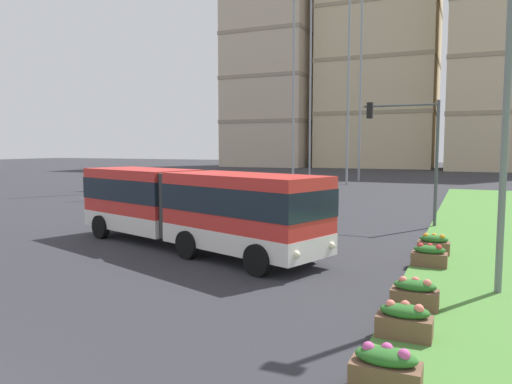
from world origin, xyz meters
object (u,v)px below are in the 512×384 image
at_px(traffic_light_far_right, 413,141).
at_px(apartment_tower_westcentre, 380,40).
at_px(flower_planter_3, 415,293).
at_px(streetlight_median, 507,92).
at_px(apartment_tower_west, 271,60).
at_px(flower_planter_1, 386,368).
at_px(flower_planter_2, 404,320).
at_px(flower_planter_4, 429,256).
at_px(car_grey_wagon, 237,196).
at_px(articulated_bus, 191,206).
at_px(flower_planter_5, 434,244).

bearing_deg(traffic_light_far_right, apartment_tower_westcentre, 101.11).
height_order(flower_planter_3, streetlight_median, streetlight_median).
bearing_deg(apartment_tower_westcentre, apartment_tower_west, -167.18).
relative_size(flower_planter_1, flower_planter_2, 1.00).
height_order(flower_planter_3, flower_planter_4, same).
bearing_deg(apartment_tower_westcentre, flower_planter_2, -79.79).
bearing_deg(car_grey_wagon, flower_planter_3, -52.09).
bearing_deg(traffic_light_far_right, car_grey_wagon, 163.77).
relative_size(traffic_light_far_right, streetlight_median, 0.63).
relative_size(flower_planter_2, apartment_tower_west, 0.03).
distance_m(flower_planter_2, flower_planter_4, 6.46).
bearing_deg(streetlight_median, flower_planter_1, -106.20).
distance_m(articulated_bus, flower_planter_5, 9.12).
distance_m(car_grey_wagon, flower_planter_2, 22.39).
relative_size(flower_planter_5, apartment_tower_westcentre, 0.02).
distance_m(flower_planter_3, apartment_tower_westcentre, 90.74).
xyz_separation_m(flower_planter_1, flower_planter_4, (0.00, 8.81, 0.00)).
xyz_separation_m(flower_planter_2, apartment_tower_westcentre, (-15.85, 87.98, 24.24)).
bearing_deg(flower_planter_5, flower_planter_4, -90.00).
distance_m(car_grey_wagon, traffic_light_far_right, 12.19).
xyz_separation_m(car_grey_wagon, flower_planter_5, (12.77, -9.91, -0.33)).
bearing_deg(apartment_tower_westcentre, flower_planter_5, -78.73).
relative_size(articulated_bus, apartment_tower_west, 0.28).
bearing_deg(flower_planter_4, flower_planter_3, -90.00).
xyz_separation_m(flower_planter_2, traffic_light_far_right, (-1.55, 15.12, 3.80)).
bearing_deg(flower_planter_4, car_grey_wagon, 136.97).
bearing_deg(apartment_tower_westcentre, streetlight_median, -78.04).
xyz_separation_m(car_grey_wagon, flower_planter_2, (12.77, -18.38, -0.33)).
bearing_deg(traffic_light_far_right, flower_planter_3, -83.28).
relative_size(flower_planter_3, flower_planter_5, 1.00).
height_order(flower_planter_1, apartment_tower_west, apartment_tower_west).
relative_size(flower_planter_1, flower_planter_5, 1.00).
bearing_deg(flower_planter_5, traffic_light_far_right, 103.10).
relative_size(flower_planter_4, flower_planter_5, 1.00).
relative_size(flower_planter_2, apartment_tower_westcentre, 0.02).
xyz_separation_m(car_grey_wagon, flower_planter_3, (12.77, -16.40, -0.33)).
xyz_separation_m(flower_planter_1, flower_planter_5, (0.00, 10.81, 0.00)).
relative_size(articulated_bus, flower_planter_3, 10.85).
relative_size(streetlight_median, apartment_tower_westcentre, 0.20).
height_order(flower_planter_5, apartment_tower_west, apartment_tower_west).
xyz_separation_m(traffic_light_far_right, apartment_tower_west, (-35.18, 68.11, 17.32)).
bearing_deg(flower_planter_3, apartment_tower_westcentre, 100.44).
relative_size(flower_planter_5, traffic_light_far_right, 0.18).
height_order(car_grey_wagon, flower_planter_1, car_grey_wagon).
relative_size(car_grey_wagon, flower_planter_4, 4.16).
height_order(flower_planter_2, streetlight_median, streetlight_median).
relative_size(flower_planter_3, streetlight_median, 0.11).
xyz_separation_m(flower_planter_1, traffic_light_far_right, (-1.55, 17.46, 3.80)).
height_order(car_grey_wagon, flower_planter_4, car_grey_wagon).
xyz_separation_m(car_grey_wagon, apartment_tower_west, (-23.96, 64.84, 20.79)).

